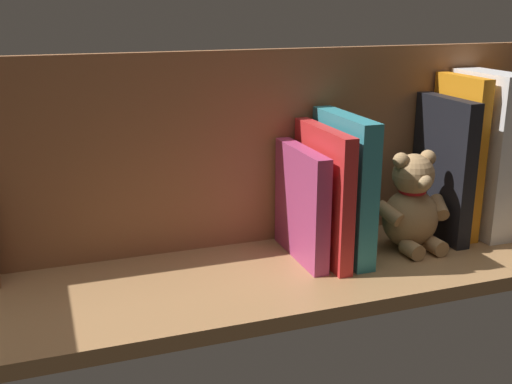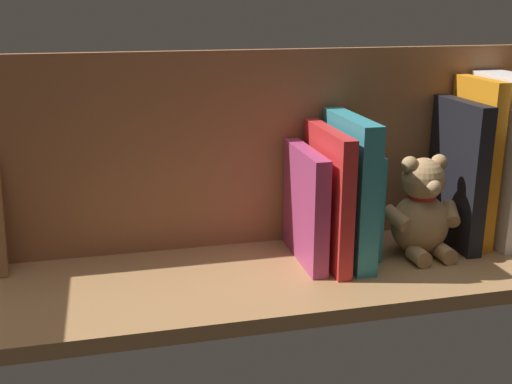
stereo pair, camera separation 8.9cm
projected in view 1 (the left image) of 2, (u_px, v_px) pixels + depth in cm
name	position (u px, v px, depth cm)	size (l,w,h in cm)	color
ground_plane	(256.00, 278.00, 93.51)	(114.73, 28.74, 2.20)	#A87A4C
shelf_back_panel	(231.00, 151.00, 99.51)	(114.73, 1.50, 31.33)	#9B643E
book_1	(510.00, 158.00, 107.20)	(2.49, 15.74, 25.52)	orange
dictionary_thick_white	(484.00, 154.00, 105.94)	(5.49, 14.28, 27.37)	white
book_2	(457.00, 156.00, 105.38)	(2.18, 12.52, 26.87)	orange
book_3	(443.00, 168.00, 104.01)	(2.48, 14.34, 23.60)	black
teddy_bear	(412.00, 206.00, 100.33)	(12.94, 10.33, 15.95)	tan
book_4	(355.00, 197.00, 100.93)	(1.88, 12.48, 16.42)	teal
book_5	(343.00, 186.00, 96.92)	(3.09, 17.09, 22.18)	teal
book_6	(323.00, 194.00, 95.83)	(2.17, 17.54, 20.52)	red
book_7	(301.00, 204.00, 95.95)	(2.36, 16.03, 17.45)	#B23F72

